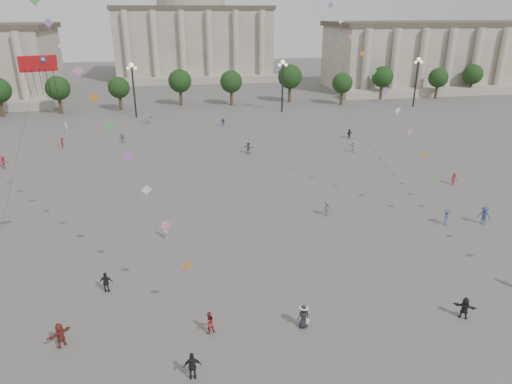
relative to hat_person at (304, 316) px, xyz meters
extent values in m
plane|color=#4F4C4A|center=(-0.10, -1.09, -0.89)|extent=(360.00, 360.00, 0.00)
cube|color=gray|center=(74.90, 93.91, 7.11)|extent=(80.00, 22.00, 16.00)
cube|color=#463F33|center=(74.90, 93.91, 15.71)|extent=(81.60, 22.44, 1.20)
cube|color=gray|center=(74.90, 80.91, 0.11)|extent=(84.00, 4.00, 2.00)
cube|color=gray|center=(-0.10, 128.91, 9.11)|extent=(46.00, 30.00, 20.00)
cube|color=#463F33|center=(-0.10, 128.91, 19.71)|extent=(46.92, 30.60, 1.20)
cube|color=gray|center=(-0.10, 111.91, 0.11)|extent=(48.30, 4.00, 2.00)
cylinder|color=gray|center=(-0.10, 128.91, 21.61)|extent=(21.00, 21.00, 5.00)
cylinder|color=#3C2E1E|center=(-42.10, 76.91, 0.87)|extent=(0.70, 0.70, 3.52)
sphere|color=black|center=(-42.10, 76.91, 4.55)|extent=(5.12, 5.12, 5.12)
cylinder|color=#3C2E1E|center=(-30.10, 76.91, 0.87)|extent=(0.70, 0.70, 3.52)
sphere|color=black|center=(-30.10, 76.91, 4.55)|extent=(5.12, 5.12, 5.12)
cylinder|color=#3C2E1E|center=(-18.10, 76.91, 0.87)|extent=(0.70, 0.70, 3.52)
sphere|color=black|center=(-18.10, 76.91, 4.55)|extent=(5.12, 5.12, 5.12)
cylinder|color=#3C2E1E|center=(-6.10, 76.91, 0.87)|extent=(0.70, 0.70, 3.52)
sphere|color=black|center=(-6.10, 76.91, 4.55)|extent=(5.12, 5.12, 5.12)
cylinder|color=#3C2E1E|center=(5.90, 76.91, 0.87)|extent=(0.70, 0.70, 3.52)
sphere|color=black|center=(5.90, 76.91, 4.55)|extent=(5.12, 5.12, 5.12)
cylinder|color=#3C2E1E|center=(17.90, 76.91, 0.87)|extent=(0.70, 0.70, 3.52)
sphere|color=black|center=(17.90, 76.91, 4.55)|extent=(5.12, 5.12, 5.12)
cylinder|color=#3C2E1E|center=(29.90, 76.91, 0.87)|extent=(0.70, 0.70, 3.52)
sphere|color=black|center=(29.90, 76.91, 4.55)|extent=(5.12, 5.12, 5.12)
cylinder|color=#3C2E1E|center=(41.90, 76.91, 0.87)|extent=(0.70, 0.70, 3.52)
sphere|color=black|center=(41.90, 76.91, 4.55)|extent=(5.12, 5.12, 5.12)
cylinder|color=#3C2E1E|center=(53.90, 76.91, 0.87)|extent=(0.70, 0.70, 3.52)
sphere|color=black|center=(53.90, 76.91, 4.55)|extent=(5.12, 5.12, 5.12)
cylinder|color=#3C2E1E|center=(65.90, 76.91, 0.87)|extent=(0.70, 0.70, 3.52)
sphere|color=black|center=(65.90, 76.91, 4.55)|extent=(5.12, 5.12, 5.12)
cylinder|color=#262628|center=(-15.10, 68.91, 4.11)|extent=(0.36, 0.36, 10.00)
sphere|color=#FFE5B2|center=(-15.10, 68.91, 9.31)|extent=(0.90, 0.90, 0.90)
sphere|color=#FFE5B2|center=(-15.80, 68.91, 8.71)|extent=(0.60, 0.60, 0.60)
sphere|color=#FFE5B2|center=(-14.40, 68.91, 8.71)|extent=(0.60, 0.60, 0.60)
cylinder|color=#262628|center=(14.90, 68.91, 4.11)|extent=(0.36, 0.36, 10.00)
sphere|color=#FFE5B2|center=(14.90, 68.91, 9.31)|extent=(0.90, 0.90, 0.90)
sphere|color=#FFE5B2|center=(14.20, 68.91, 8.71)|extent=(0.60, 0.60, 0.60)
sphere|color=#FFE5B2|center=(15.60, 68.91, 8.71)|extent=(0.60, 0.60, 0.60)
cylinder|color=#262628|center=(44.90, 68.91, 4.11)|extent=(0.36, 0.36, 10.00)
sphere|color=#FFE5B2|center=(44.90, 68.91, 9.31)|extent=(0.90, 0.90, 0.90)
sphere|color=#FFE5B2|center=(44.20, 68.91, 8.71)|extent=(0.60, 0.60, 0.60)
sphere|color=#FFE5B2|center=(45.60, 68.91, 8.71)|extent=(0.60, 0.60, 0.60)
imported|color=#324972|center=(1.21, 58.47, -0.12)|extent=(0.97, 0.55, 1.56)
imported|color=maroon|center=(-30.88, 39.55, 0.02)|extent=(1.21, 1.36, 1.82)
imported|color=black|center=(11.35, -1.04, -0.08)|extent=(1.52, 1.26, 1.64)
imported|color=silver|center=(-12.64, 63.02, 0.08)|extent=(1.81, 1.49, 1.95)
imported|color=#5C5D61|center=(7.41, 17.04, -0.08)|extent=(1.17, 0.85, 1.64)
imported|color=silver|center=(18.73, 38.27, -0.02)|extent=(1.62, 1.33, 1.74)
imported|color=maroon|center=(25.76, 22.98, -0.12)|extent=(1.11, 0.80, 1.54)
imported|color=#232228|center=(21.11, 46.13, -0.11)|extent=(1.52, 1.00, 1.56)
imported|color=white|center=(-26.47, 59.01, -0.04)|extent=(0.43, 0.64, 1.72)
imported|color=slate|center=(2.99, 40.49, -0.04)|extent=(1.56, 1.37, 1.71)
imported|color=silver|center=(-9.27, 15.02, -0.05)|extent=(0.72, 0.72, 1.68)
imported|color=navy|center=(22.25, 12.26, 0.06)|extent=(1.41, 1.31, 1.91)
imported|color=slate|center=(-16.19, 49.96, -0.07)|extent=(1.01, 0.50, 1.65)
imported|color=maroon|center=(-25.08, 48.60, -0.08)|extent=(1.07, 1.22, 1.64)
imported|color=black|center=(-13.65, 6.75, -0.05)|extent=(1.04, 0.53, 1.69)
imported|color=maroon|center=(-15.81, 0.97, -0.03)|extent=(1.54, 1.43, 1.72)
imported|color=black|center=(-7.63, -3.35, 0.02)|extent=(1.08, 0.47, 1.83)
imported|color=maroon|center=(-6.35, 0.58, -0.10)|extent=(0.93, 0.83, 1.59)
imported|color=#384C7F|center=(18.47, 12.77, -0.08)|extent=(1.20, 1.13, 1.63)
imported|color=black|center=(0.00, 0.00, -0.04)|extent=(0.92, 0.68, 1.71)
cone|color=white|center=(0.00, 0.00, 0.73)|extent=(0.52, 0.52, 0.14)
cylinder|color=white|center=(0.00, 0.00, 0.67)|extent=(0.60, 0.60, 0.02)
cube|color=white|center=(0.25, -0.15, -0.34)|extent=(0.22, 0.10, 0.35)
cube|color=red|center=(-15.71, 6.27, 16.18)|extent=(2.25, 1.18, 1.02)
cube|color=#177F31|center=(-16.06, 6.23, 16.43)|extent=(0.39, 0.29, 0.34)
cube|color=#2244B8|center=(-15.36, 6.23, 16.43)|extent=(0.39, 0.29, 0.34)
sphere|color=yellow|center=(-16.06, 6.19, 16.43)|extent=(0.20, 0.20, 0.20)
sphere|color=yellow|center=(-15.36, 6.19, 16.43)|extent=(0.20, 0.20, 0.20)
cylinder|color=#3F3F3F|center=(-17.40, 0.40, 8.44)|extent=(0.02, 0.02, 19.72)
cube|color=#C57A2E|center=(-7.55, 2.39, 3.34)|extent=(0.76, 0.25, 0.76)
cube|color=pink|center=(-8.75, 4.20, 5.53)|extent=(0.76, 0.25, 0.76)
cube|color=white|center=(-9.95, 6.01, 7.55)|extent=(0.76, 0.25, 0.76)
cube|color=#A766CC|center=(-11.15, 7.82, 9.48)|extent=(0.76, 0.25, 0.76)
cube|color=#51B15B|center=(-12.34, 9.63, 11.33)|extent=(0.76, 0.25, 0.76)
cube|color=#C57A2E|center=(-13.54, 11.44, 13.13)|extent=(0.76, 0.25, 0.76)
cube|color=pink|center=(-14.74, 13.26, 14.88)|extent=(0.76, 0.25, 0.76)
cube|color=white|center=(-15.94, 15.07, 16.60)|extent=(0.76, 0.25, 0.76)
cube|color=#A766CC|center=(-17.14, 16.88, 18.28)|extent=(0.76, 0.25, 0.76)
cube|color=#51B15B|center=(-18.34, 18.69, 19.94)|extent=(0.76, 0.25, 0.76)
cube|color=#51B15B|center=(17.72, 14.50, 3.31)|extent=(0.76, 0.25, 0.76)
cube|color=#C57A2E|center=(16.97, 16.23, 5.48)|extent=(0.76, 0.25, 0.76)
cube|color=pink|center=(16.23, 17.96, 7.48)|extent=(0.76, 0.25, 0.76)
cube|color=white|center=(15.48, 19.69, 9.38)|extent=(0.76, 0.25, 0.76)
cube|color=#A766CC|center=(14.73, 21.42, 11.22)|extent=(0.76, 0.25, 0.76)
cube|color=#51B15B|center=(13.99, 23.15, 13.00)|extent=(0.76, 0.25, 0.76)
cube|color=#C57A2E|center=(13.24, 24.88, 14.73)|extent=(0.76, 0.25, 0.76)
cube|color=pink|center=(12.49, 26.61, 16.43)|extent=(0.76, 0.25, 0.76)
cube|color=white|center=(11.75, 28.34, 18.10)|extent=(0.76, 0.25, 0.76)
cube|color=#A766CC|center=(11.00, 30.07, 19.73)|extent=(0.76, 0.25, 0.76)
camera|label=1|loc=(-7.74, -24.46, 19.27)|focal=32.00mm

